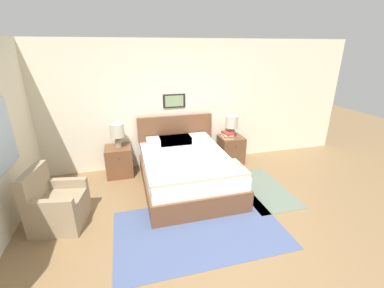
% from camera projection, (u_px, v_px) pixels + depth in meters
% --- Properties ---
extents(ground_plane, '(16.00, 16.00, 0.00)m').
position_uv_depth(ground_plane, '(223.00, 244.00, 3.39)').
color(ground_plane, olive).
extents(wall_back, '(7.89, 0.09, 2.60)m').
position_uv_depth(wall_back, '(178.00, 105.00, 5.38)').
color(wall_back, beige).
rests_on(wall_back, ground_plane).
extents(area_rug_main, '(2.37, 1.43, 0.01)m').
position_uv_depth(area_rug_main, '(200.00, 229.00, 3.65)').
color(area_rug_main, '#47567F').
rests_on(area_rug_main, ground_plane).
extents(area_rug_bedside, '(0.83, 1.49, 0.01)m').
position_uv_depth(area_rug_bedside, '(262.00, 188.00, 4.71)').
color(area_rug_bedside, slate).
rests_on(area_rug_bedside, ground_plane).
extents(bed, '(1.58, 2.10, 1.10)m').
position_uv_depth(bed, '(187.00, 170.00, 4.72)').
color(bed, brown).
rests_on(bed, ground_plane).
extents(armchair, '(0.77, 0.79, 0.89)m').
position_uv_depth(armchair, '(56.00, 206.00, 3.67)').
color(armchair, '#998466').
rests_on(armchair, ground_plane).
extents(nightstand_near_window, '(0.51, 0.51, 0.59)m').
position_uv_depth(nightstand_near_window, '(119.00, 161.00, 5.13)').
color(nightstand_near_window, brown).
rests_on(nightstand_near_window, ground_plane).
extents(nightstand_by_door, '(0.51, 0.51, 0.59)m').
position_uv_depth(nightstand_by_door, '(231.00, 149.00, 5.72)').
color(nightstand_by_door, brown).
rests_on(nightstand_by_door, ground_plane).
extents(table_lamp_near_window, '(0.26, 0.26, 0.47)m').
position_uv_depth(table_lamp_near_window, '(117.00, 132.00, 4.94)').
color(table_lamp_near_window, gray).
rests_on(table_lamp_near_window, nightstand_near_window).
extents(table_lamp_by_door, '(0.26, 0.26, 0.47)m').
position_uv_depth(table_lamp_by_door, '(232.00, 123.00, 5.52)').
color(table_lamp_by_door, gray).
rests_on(table_lamp_by_door, nightstand_by_door).
extents(book_thick_bottom, '(0.24, 0.26, 0.03)m').
position_uv_depth(book_thick_bottom, '(227.00, 137.00, 5.53)').
color(book_thick_bottom, beige).
rests_on(book_thick_bottom, nightstand_by_door).
extents(book_hardcover_middle, '(0.19, 0.26, 0.03)m').
position_uv_depth(book_hardcover_middle, '(228.00, 136.00, 5.52)').
color(book_hardcover_middle, beige).
rests_on(book_hardcover_middle, book_thick_bottom).
extents(book_novel_upper, '(0.23, 0.30, 0.03)m').
position_uv_depth(book_novel_upper, '(228.00, 134.00, 5.51)').
color(book_novel_upper, beige).
rests_on(book_novel_upper, book_hardcover_middle).
extents(book_slim_near_top, '(0.21, 0.30, 0.04)m').
position_uv_depth(book_slim_near_top, '(228.00, 133.00, 5.50)').
color(book_slim_near_top, '#B7332D').
rests_on(book_slim_near_top, book_novel_upper).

